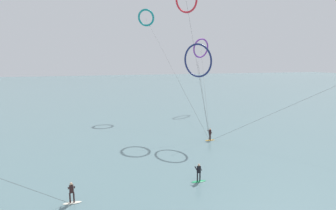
% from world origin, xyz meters
% --- Properties ---
extents(sea_water, '(400.00, 200.00, 0.08)m').
position_xyz_m(sea_water, '(0.00, 106.44, 0.04)').
color(sea_water, slate).
rests_on(sea_water, ground).
extents(surfer_emerald, '(1.40, 0.62, 1.70)m').
position_xyz_m(surfer_emerald, '(3.09, 22.04, 0.82)').
color(surfer_emerald, '#199351').
rests_on(surfer_emerald, ground).
extents(surfer_ivory, '(1.40, 0.58, 1.70)m').
position_xyz_m(surfer_ivory, '(-7.74, 21.42, 0.82)').
color(surfer_ivory, silver).
rests_on(surfer_ivory, ground).
extents(surfer_amber, '(1.40, 0.60, 1.70)m').
position_xyz_m(surfer_amber, '(9.86, 33.67, 0.82)').
color(surfer_amber, orange).
rests_on(surfer_amber, ground).
extents(kite_navy, '(2.95, 4.28, 13.19)m').
position_xyz_m(kite_navy, '(8.37, 34.88, 10.91)').
color(kite_navy, navy).
rests_on(kite_navy, ground).
extents(kite_teal, '(5.39, 23.82, 20.99)m').
position_xyz_m(kite_teal, '(6.28, 55.99, 19.26)').
color(kite_teal, teal).
rests_on(kite_teal, ground).
extents(kite_crimson, '(3.25, 10.74, 22.23)m').
position_xyz_m(kite_crimson, '(9.53, 42.38, 20.20)').
color(kite_crimson, red).
rests_on(kite_crimson, ground).
extents(kite_violet, '(10.72, 23.91, 15.62)m').
position_xyz_m(kite_violet, '(18.38, 56.36, 13.49)').
color(kite_violet, purple).
rests_on(kite_violet, ground).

